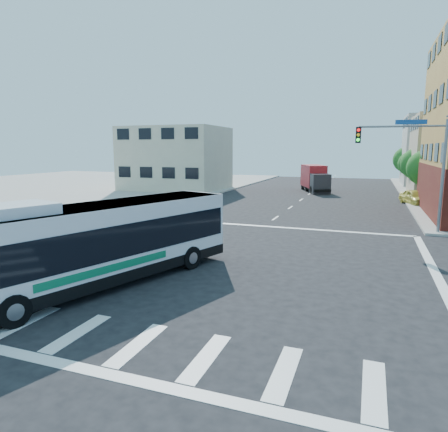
% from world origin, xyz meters
% --- Properties ---
extents(ground, '(120.00, 120.00, 0.00)m').
position_xyz_m(ground, '(0.00, 0.00, 0.00)').
color(ground, black).
rests_on(ground, ground).
extents(sidewalk_nw, '(50.00, 50.00, 0.15)m').
position_xyz_m(sidewalk_nw, '(-35.00, 35.00, 0.07)').
color(sidewalk_nw, '#99978E').
rests_on(sidewalk_nw, ground).
extents(building_west, '(12.06, 10.06, 8.00)m').
position_xyz_m(building_west, '(-17.02, 29.98, 4.01)').
color(building_west, beige).
rests_on(building_west, ground).
extents(signal_mast_ne, '(7.91, 1.13, 8.07)m').
position_xyz_m(signal_mast_ne, '(9.08, 10.62, 4.98)').
color(signal_mast_ne, slate).
rests_on(signal_mast_ne, ground).
extents(street_tree_a, '(3.60, 3.60, 5.53)m').
position_xyz_m(street_tree_a, '(11.90, 27.92, 3.59)').
color(street_tree_a, '#3C2715').
rests_on(street_tree_a, ground).
extents(street_tree_b, '(3.80, 3.80, 5.79)m').
position_xyz_m(street_tree_b, '(11.90, 35.92, 3.75)').
color(street_tree_b, '#3C2715').
rests_on(street_tree_b, ground).
extents(street_tree_c, '(3.40, 3.40, 5.29)m').
position_xyz_m(street_tree_c, '(11.90, 43.92, 3.46)').
color(street_tree_c, '#3C2715').
rests_on(street_tree_c, ground).
extents(street_tree_d, '(4.00, 4.00, 6.03)m').
position_xyz_m(street_tree_d, '(11.90, 51.92, 3.88)').
color(street_tree_d, '#3C2715').
rests_on(street_tree_d, ground).
extents(transit_bus, '(6.21, 12.00, 3.50)m').
position_xyz_m(transit_bus, '(-2.89, -4.41, 1.71)').
color(transit_bus, black).
rests_on(transit_bus, ground).
extents(box_truck, '(4.56, 7.50, 3.26)m').
position_xyz_m(box_truck, '(0.21, 33.79, 1.58)').
color(box_truck, '#25252A').
rests_on(box_truck, ground).
extents(parked_car, '(2.95, 4.52, 1.43)m').
position_xyz_m(parked_car, '(10.76, 24.97, 0.72)').
color(parked_car, '#E3D551').
rests_on(parked_car, ground).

